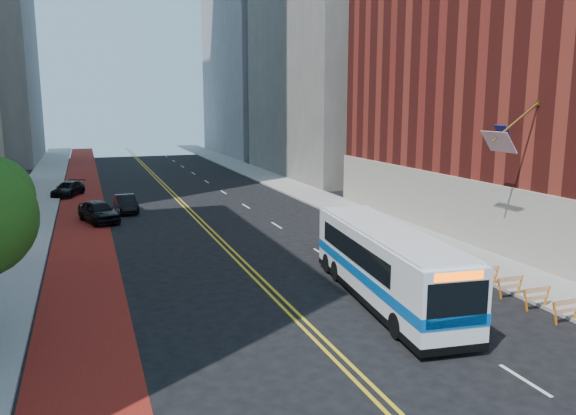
# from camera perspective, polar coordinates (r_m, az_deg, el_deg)

# --- Properties ---
(ground) EXTENTS (160.00, 160.00, 0.00)m
(ground) POSITION_cam_1_polar(r_m,az_deg,el_deg) (18.57, 7.00, -16.67)
(ground) COLOR black
(ground) RESTS_ON ground
(sidewalk_left) EXTENTS (4.00, 140.00, 0.15)m
(sidewalk_left) POSITION_cam_1_polar(r_m,az_deg,el_deg) (45.67, -25.04, -1.08)
(sidewalk_left) COLOR gray
(sidewalk_left) RESTS_ON ground
(sidewalk_right) EXTENTS (4.00, 140.00, 0.15)m
(sidewalk_right) POSITION_cam_1_polar(r_m,az_deg,el_deg) (49.51, 3.75, 0.73)
(sidewalk_right) COLOR gray
(sidewalk_right) RESTS_ON ground
(bus_lane_paint) EXTENTS (3.60, 140.00, 0.01)m
(bus_lane_paint) POSITION_cam_1_polar(r_m,az_deg,el_deg) (45.47, -20.14, -0.87)
(bus_lane_paint) COLOR maroon
(bus_lane_paint) RESTS_ON ground
(center_line_inner) EXTENTS (0.14, 140.00, 0.01)m
(center_line_inner) POSITION_cam_1_polar(r_m,az_deg,el_deg) (46.07, -10.27, -0.25)
(center_line_inner) COLOR gold
(center_line_inner) RESTS_ON ground
(center_line_outer) EXTENTS (0.14, 140.00, 0.01)m
(center_line_outer) POSITION_cam_1_polar(r_m,az_deg,el_deg) (46.13, -9.83, -0.22)
(center_line_outer) COLOR gold
(center_line_outer) RESTS_ON ground
(lane_dashes) EXTENTS (0.14, 98.20, 0.01)m
(lane_dashes) POSITION_cam_1_polar(r_m,az_deg,el_deg) (54.78, -6.56, 1.55)
(lane_dashes) COLOR silver
(lane_dashes) RESTS_ON ground
(midrise_right_near) EXTENTS (18.00, 26.00, 40.00)m
(midrise_right_near) POSITION_cam_1_polar(r_m,az_deg,el_deg) (70.71, 6.44, 19.83)
(midrise_right_near) COLOR slate
(midrise_right_near) RESTS_ON ground
(construction_barriers) EXTENTS (1.42, 10.91, 1.00)m
(construction_barriers) POSITION_cam_1_polar(r_m,az_deg,el_deg) (26.17, 22.75, -7.65)
(construction_barriers) COLOR orange
(construction_barriers) RESTS_ON ground
(transit_bus) EXTENTS (3.86, 11.90, 3.21)m
(transit_bus) POSITION_cam_1_polar(r_m,az_deg,el_deg) (24.68, 9.86, -5.61)
(transit_bus) COLOR white
(transit_bus) RESTS_ON ground
(car_a) EXTENTS (3.21, 4.99, 1.58)m
(car_a) POSITION_cam_1_polar(r_m,az_deg,el_deg) (42.85, -18.70, -0.37)
(car_a) COLOR black
(car_a) RESTS_ON ground
(car_b) EXTENTS (1.77, 4.26, 1.37)m
(car_b) POSITION_cam_1_polar(r_m,az_deg,el_deg) (46.12, -16.16, 0.38)
(car_b) COLOR black
(car_b) RESTS_ON ground
(car_c) EXTENTS (3.41, 4.91, 1.32)m
(car_c) POSITION_cam_1_polar(r_m,az_deg,el_deg) (56.05, -21.42, 1.77)
(car_c) COLOR black
(car_c) RESTS_ON ground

